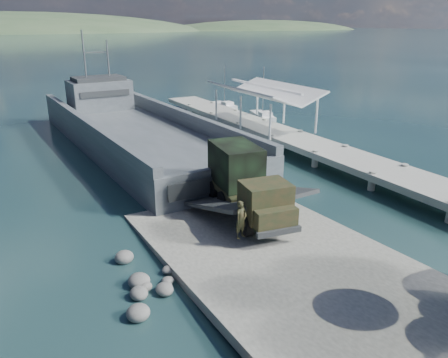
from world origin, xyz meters
TOP-DOWN VIEW (x-y plane):
  - ground at (0.00, 0.00)m, footprint 1400.00×1400.00m
  - boat_ramp at (0.00, -1.00)m, footprint 10.00×18.00m
  - shoreline_rocks at (-6.20, 0.50)m, footprint 3.20×5.60m
  - distant_headlands at (50.00, 560.00)m, footprint 1000.00×240.00m
  - pier at (13.00, 18.77)m, footprint 6.40×44.00m
  - landing_craft at (0.73, 22.77)m, footprint 10.85×37.89m
  - military_truck at (1.15, 4.23)m, footprint 3.62×8.28m
  - soldier at (-1.12, 0.88)m, footprint 0.83×0.69m
  - sailboat_near at (17.90, 27.19)m, footprint 2.73×5.44m
  - sailboat_far at (17.54, 35.87)m, footprint 1.43×4.77m

SIDE VIEW (x-z plane):
  - ground at x=0.00m, z-range 0.00..0.00m
  - shoreline_rocks at x=-6.20m, z-range -0.45..0.45m
  - distant_headlands at x=50.00m, z-range -24.00..24.00m
  - boat_ramp at x=0.00m, z-range 0.00..0.50m
  - sailboat_far at x=17.54m, z-range -2.59..3.21m
  - sailboat_near at x=17.90m, z-range -2.85..3.53m
  - landing_craft at x=0.73m, z-range -4.66..6.49m
  - soldier at x=-1.12m, z-range 0.50..2.46m
  - pier at x=13.00m, z-range -1.45..4.65m
  - military_truck at x=1.15m, z-range 0.49..4.21m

